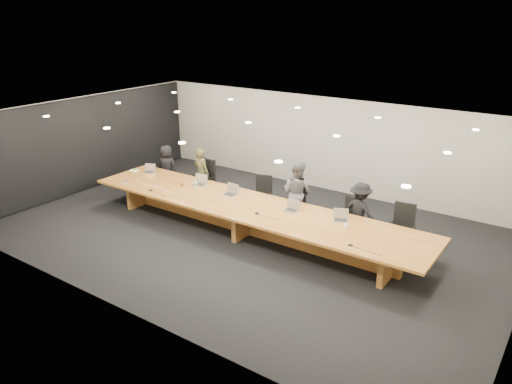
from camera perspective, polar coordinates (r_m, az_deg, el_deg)
ground at (r=12.31m, az=-0.80°, el=-4.77°), size 12.00×12.00×0.00m
back_wall at (r=15.08m, az=8.09°, el=5.43°), size 12.00×0.02×2.80m
left_wall_panel at (r=15.86m, az=-18.65°, el=5.20°), size 0.08×7.84×2.74m
conference_table at (r=12.09m, az=-0.81°, el=-2.54°), size 9.00×1.80×0.75m
chair_far_left at (r=15.46m, az=-10.63°, el=2.29°), size 0.68×0.68×1.06m
chair_left at (r=14.48m, az=-5.97°, el=1.49°), size 0.63×0.63×1.15m
chair_mid_left at (r=13.27m, az=0.62°, el=-0.38°), size 0.66×0.66×1.06m
chair_mid_right at (r=12.82m, az=4.34°, el=-1.25°), size 0.66×0.66×1.04m
chair_right at (r=12.12m, az=10.35°, el=-2.90°), size 0.61×0.61×1.01m
chair_far_right at (r=11.67m, az=16.25°, el=-4.03°), size 0.63×0.63×1.13m
person_a at (r=15.35m, az=-10.14°, el=2.79°), size 0.74×0.57×1.36m
person_b at (r=14.42m, az=-6.26°, el=2.15°), size 0.58×0.41×1.50m
person_c at (r=12.69m, az=4.71°, el=-0.06°), size 0.83×0.67×1.63m
person_d at (r=11.96m, az=11.79°, el=-2.24°), size 1.00×0.68×1.43m
laptop_a at (r=14.68m, az=-12.16°, el=2.64°), size 0.38×0.34×0.25m
laptop_b at (r=13.42m, az=-6.56°, el=1.37°), size 0.40×0.32×0.29m
laptop_c at (r=12.61m, az=-3.09°, el=0.25°), size 0.40×0.32×0.29m
laptop_d at (r=11.66m, az=4.04°, el=-1.57°), size 0.34×0.25×0.26m
laptop_e at (r=11.24m, az=9.66°, el=-2.67°), size 0.41×0.36×0.27m
water_bottle at (r=13.17m, az=-6.88°, el=0.80°), size 0.07×0.07×0.20m
amber_mug at (r=13.41m, az=-8.42°, el=0.85°), size 0.10×0.10×0.10m
paper_cup_near at (r=11.84m, az=4.10°, el=-1.68°), size 0.09×0.09×0.08m
paper_cup_far at (r=10.95m, az=10.24°, el=-3.82°), size 0.10×0.10×0.10m
notepad at (r=15.01m, az=-13.76°, el=2.42°), size 0.28×0.24×0.01m
lime_gadget at (r=15.01m, az=-13.69°, el=2.50°), size 0.16×0.11×0.02m
av_box at (r=14.07m, az=-14.78°, el=1.15°), size 0.20×0.17×0.03m
mic_left at (r=13.26m, az=-11.94°, el=0.23°), size 0.15×0.15×0.03m
mic_center at (r=11.53m, az=0.12°, el=-2.40°), size 0.13×0.13×0.03m
mic_right at (r=10.20m, az=10.73°, el=-5.94°), size 0.15×0.15×0.03m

